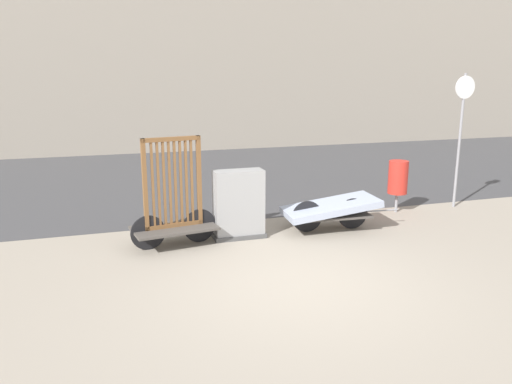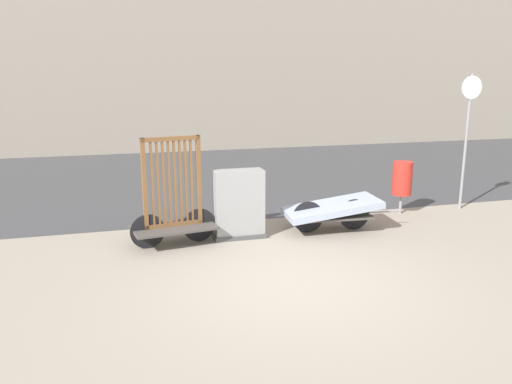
# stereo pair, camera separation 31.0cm
# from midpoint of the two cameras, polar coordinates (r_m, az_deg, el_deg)

# --- Properties ---
(ground_plane) EXTENTS (60.00, 60.00, 0.00)m
(ground_plane) POSITION_cam_midpoint_polar(r_m,az_deg,el_deg) (7.33, 5.69, -10.23)
(ground_plane) COLOR gray
(road_strip) EXTENTS (56.00, 9.77, 0.01)m
(road_strip) POSITION_cam_midpoint_polar(r_m,az_deg,el_deg) (14.85, -5.54, 1.91)
(road_strip) COLOR #424244
(road_strip) RESTS_ON ground_plane
(bike_cart_with_bedframe) EXTENTS (2.16, 1.00, 1.90)m
(bike_cart_with_bedframe) POSITION_cam_midpoint_polar(r_m,az_deg,el_deg) (8.73, -8.39, -2.03)
(bike_cart_with_bedframe) COLOR #4C4742
(bike_cart_with_bedframe) RESTS_ON ground_plane
(bike_cart_with_mattress) EXTENTS (2.33, 1.04, 0.64)m
(bike_cart_with_mattress) POSITION_cam_midpoint_polar(r_m,az_deg,el_deg) (9.58, 9.56, -2.00)
(bike_cart_with_mattress) COLOR #4C4742
(bike_cart_with_mattress) RESTS_ON ground_plane
(utility_cabinet) EXTENTS (0.95, 0.43, 1.25)m
(utility_cabinet) POSITION_cam_midpoint_polar(r_m,az_deg,el_deg) (9.05, -0.99, -1.66)
(utility_cabinet) COLOR #4C4C4C
(utility_cabinet) RESTS_ON ground_plane
(trash_bin) EXTENTS (0.41, 0.41, 1.13)m
(trash_bin) POSITION_cam_midpoint_polar(r_m,az_deg,el_deg) (11.07, 17.15, 1.48)
(trash_bin) COLOR gray
(trash_bin) RESTS_ON ground_plane
(sign_post) EXTENTS (0.49, 0.06, 2.94)m
(sign_post) POSITION_cam_midpoint_polar(r_m,az_deg,el_deg) (11.79, 23.74, 6.92)
(sign_post) COLOR gray
(sign_post) RESTS_ON ground_plane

